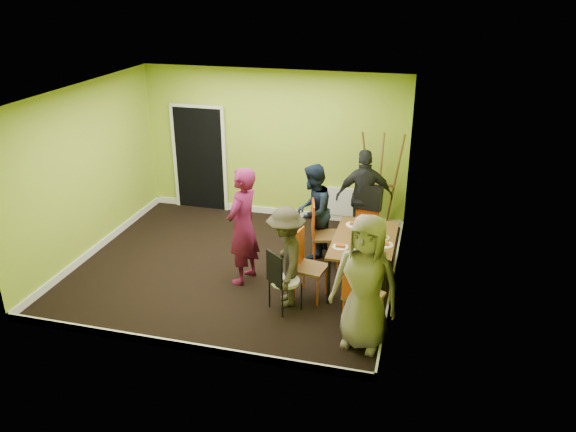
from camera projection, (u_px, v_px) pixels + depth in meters
name	position (u px, v px, depth m)	size (l,w,h in m)	color
ground	(236.00, 266.00, 9.05)	(5.00, 5.00, 0.00)	black
room_walls	(233.00, 209.00, 8.71)	(5.04, 4.54, 2.82)	#AAC232
dining_table	(364.00, 242.00, 8.29)	(0.90, 1.50, 0.75)	black
chair_left_far	(320.00, 230.00, 8.92)	(0.54, 0.54, 1.07)	#CD4D13
chair_left_near	(305.00, 261.00, 8.01)	(0.49, 0.48, 1.02)	#CD4D13
chair_back_end	(368.00, 204.00, 9.46)	(0.51, 0.58, 1.09)	#CD4D13
chair_front_end	(361.00, 292.00, 7.18)	(0.56, 0.56, 1.07)	#CD4D13
chair_bentwood	(281.00, 278.00, 7.69)	(0.50, 0.50, 0.92)	black
easel	(381.00, 183.00, 9.95)	(0.75, 0.71, 1.88)	brown
plate_near_left	(354.00, 225.00, 8.72)	(0.26, 0.26, 0.01)	white
plate_near_right	(340.00, 247.00, 8.01)	(0.23, 0.23, 0.01)	white
plate_far_back	(369.00, 224.00, 8.73)	(0.25, 0.25, 0.01)	white
plate_far_front	(363.00, 256.00, 7.75)	(0.23, 0.23, 0.01)	white
plate_wall_back	(382.00, 238.00, 8.30)	(0.21, 0.21, 0.01)	white
plate_wall_front	(384.00, 245.00, 8.08)	(0.26, 0.26, 0.01)	white
thermos	(368.00, 231.00, 8.24)	(0.07, 0.07, 0.24)	white
blue_bottle	(380.00, 246.00, 7.82)	(0.07, 0.07, 0.20)	#1724B0
orange_bottle	(366.00, 233.00, 8.35)	(0.04, 0.04, 0.08)	#CD4D13
glass_mid	(358.00, 228.00, 8.52)	(0.06, 0.06, 0.10)	black
glass_back	(372.00, 223.00, 8.68)	(0.06, 0.06, 0.09)	black
glass_front	(371.00, 250.00, 7.85)	(0.06, 0.06, 0.09)	black
cup_a	(355.00, 240.00, 8.13)	(0.11, 0.11, 0.09)	white
cup_b	(376.00, 235.00, 8.28)	(0.10, 0.10, 0.09)	white
person_standing	(243.00, 226.00, 8.30)	(0.66, 0.43, 1.82)	#60103B
person_left_far	(313.00, 211.00, 9.13)	(0.77, 0.60, 1.58)	black
person_left_near	(286.00, 257.00, 7.78)	(0.95, 0.54, 1.46)	#312B21
person_back_end	(364.00, 197.00, 9.60)	(0.98, 0.41, 1.67)	black
person_front_end	(366.00, 283.00, 6.83)	(0.87, 0.56, 1.77)	gray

